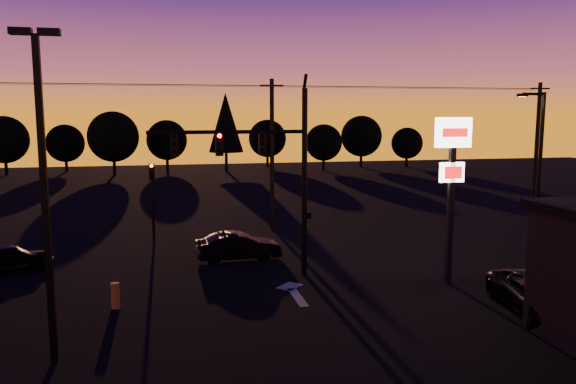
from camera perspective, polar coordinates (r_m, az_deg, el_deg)
name	(u,v)px	position (r m, az deg, el deg)	size (l,w,h in m)	color
ground	(291,307)	(20.73, 0.28, -11.60)	(120.00, 120.00, 0.00)	black
lane_arrow	(294,292)	(22.37, 0.59, -10.10)	(1.20, 3.10, 0.01)	beige
traffic_signal_mast	(268,162)	(23.51, -2.09, 3.06)	(6.79, 0.52, 8.58)	black
secondary_signal	(152,191)	(30.82, -13.61, 0.12)	(0.30, 0.31, 4.35)	black
parking_lot_light	(44,176)	(16.46, -23.58, 1.48)	(1.25, 0.30, 9.14)	black
pylon_sign	(452,165)	(23.54, 16.33, 2.70)	(1.50, 0.28, 6.80)	black
streetlight	(538,165)	(30.67, 24.08, 2.54)	(1.55, 0.35, 8.00)	black
utility_pole_1	(272,153)	(33.73, -1.63, 3.95)	(1.40, 0.26, 9.00)	black
utility_pole_2	(536,149)	(41.09, 23.92, 3.98)	(1.40, 0.26, 9.00)	black
power_wires	(272,86)	(33.69, -1.66, 10.70)	(36.00, 1.22, 0.07)	black
bollard	(115,296)	(21.38, -17.14, -10.03)	(0.31, 0.31, 0.93)	#B87824
tree_0	(4,140)	(71.35, -26.87, 4.76)	(5.36, 5.36, 6.74)	black
tree_1	(65,143)	(73.08, -21.69, 4.62)	(4.54, 4.54, 5.71)	black
tree_2	(113,137)	(67.35, -17.34, 5.38)	(5.77, 5.78, 7.26)	black
tree_3	(167,140)	(71.13, -12.21, 5.17)	(4.95, 4.95, 6.22)	black
tree_4	(226,123)	(68.45, -6.34, 7.03)	(4.18, 4.18, 9.50)	black
tree_5	(267,138)	(74.32, -2.11, 5.46)	(4.95, 4.95, 6.22)	black
tree_6	(324,143)	(69.87, 3.65, 5.03)	(4.54, 4.54, 5.71)	black
tree_7	(361,136)	(74.54, 7.47, 5.64)	(5.36, 5.36, 6.74)	black
tree_8	(407,143)	(75.91, 11.99, 4.87)	(4.12, 4.12, 5.19)	black
car_left	(10,258)	(27.89, -26.39, -6.01)	(1.44, 3.59, 1.22)	black
car_mid	(239,246)	(27.05, -5.04, -5.51)	(1.39, 4.00, 1.32)	black
suv_parked	(541,295)	(21.71, 24.35, -9.50)	(2.29, 4.96, 1.38)	black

